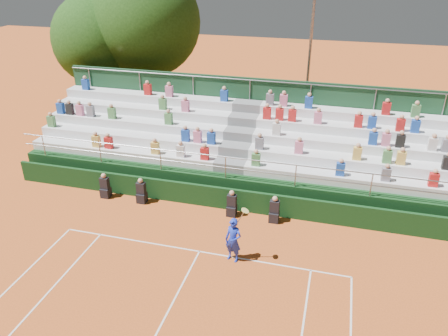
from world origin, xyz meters
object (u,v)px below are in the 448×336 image
(tennis_player, at_px, (233,240))
(floodlight_mast, at_px, (310,54))
(tree_east, at_px, (145,22))
(tree_west, at_px, (99,40))

(tennis_player, distance_m, floodlight_mast, 13.44)
(tennis_player, distance_m, tree_east, 16.25)
(tree_west, distance_m, tree_east, 3.10)
(tennis_player, xyz_separation_m, tree_east, (-8.64, 12.66, 5.40))
(tennis_player, height_order, tree_west, tree_west)
(tennis_player, bearing_deg, floodlight_mast, 84.78)
(tennis_player, xyz_separation_m, tree_west, (-11.44, 11.84, 4.36))
(floodlight_mast, bearing_deg, tree_west, -175.76)
(tree_west, bearing_deg, tennis_player, -45.99)
(tree_east, height_order, floodlight_mast, tree_east)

